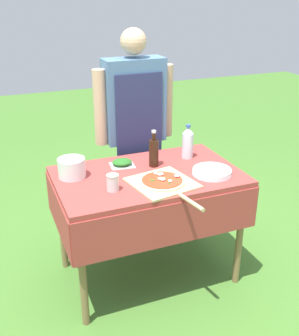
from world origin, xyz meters
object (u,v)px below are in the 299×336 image
object	(u,v)px
mixing_tub	(72,168)
plate_stack	(212,172)
oil_bottle	(154,152)
herb_container	(122,163)
pizza_on_peel	(163,183)
water_bottle	(188,142)
person_cook	(135,121)
prep_table	(148,188)
sauce_jar	(113,184)

from	to	relation	value
mixing_tub	plate_stack	world-z (taller)	mixing_tub
oil_bottle	herb_container	distance (m)	0.23
oil_bottle	mixing_tub	xyz separation A→B (m)	(-0.55, 0.03, -0.04)
pizza_on_peel	water_bottle	distance (m)	0.49
plate_stack	person_cook	bearing A→B (deg)	110.53
prep_table	herb_container	xyz separation A→B (m)	(-0.11, 0.19, 0.12)
prep_table	herb_container	distance (m)	0.26
oil_bottle	water_bottle	world-z (taller)	oil_bottle
person_cook	water_bottle	distance (m)	0.48
person_cook	mixing_tub	world-z (taller)	person_cook
pizza_on_peel	sauce_jar	world-z (taller)	sauce_jar
person_cook	pizza_on_peel	world-z (taller)	person_cook
oil_bottle	plate_stack	xyz separation A→B (m)	(0.30, -0.27, -0.08)
prep_table	plate_stack	distance (m)	0.43
pizza_on_peel	plate_stack	xyz separation A→B (m)	(0.36, 0.02, 0.00)
prep_table	water_bottle	world-z (taller)	water_bottle
oil_bottle	mixing_tub	bearing A→B (deg)	176.88
prep_table	mixing_tub	xyz separation A→B (m)	(-0.47, 0.14, 0.16)
oil_bottle	water_bottle	distance (m)	0.29
prep_table	person_cook	bearing A→B (deg)	78.47
person_cook	pizza_on_peel	distance (m)	0.77
prep_table	herb_container	world-z (taller)	herb_container
prep_table	oil_bottle	bearing A→B (deg)	52.09
mixing_tub	sauce_jar	xyz separation A→B (m)	(0.18, -0.28, -0.02)
water_bottle	sauce_jar	world-z (taller)	water_bottle
herb_container	person_cook	bearing A→B (deg)	58.17
prep_table	person_cook	world-z (taller)	person_cook
mixing_tub	sauce_jar	size ratio (longest dim) A/B	1.74
herb_container	mixing_tub	bearing A→B (deg)	-171.36
person_cook	mixing_tub	xyz separation A→B (m)	(-0.58, -0.42, -0.12)
oil_bottle	mixing_tub	world-z (taller)	oil_bottle
oil_bottle	herb_container	world-z (taller)	oil_bottle
pizza_on_peel	sauce_jar	xyz separation A→B (m)	(-0.31, 0.04, 0.03)
water_bottle	herb_container	xyz separation A→B (m)	(-0.48, 0.03, -0.09)
sauce_jar	person_cook	bearing A→B (deg)	60.48
pizza_on_peel	mixing_tub	world-z (taller)	mixing_tub
sauce_jar	pizza_on_peel	bearing A→B (deg)	-7.25
herb_container	mixing_tub	size ratio (longest dim) A/B	0.99
herb_container	mixing_tub	distance (m)	0.36
oil_bottle	plate_stack	bearing A→B (deg)	-41.99
pizza_on_peel	oil_bottle	bearing A→B (deg)	69.01
prep_table	sauce_jar	world-z (taller)	sauce_jar
prep_table	plate_stack	bearing A→B (deg)	-22.67
herb_container	plate_stack	xyz separation A→B (m)	(0.50, -0.35, -0.01)
plate_stack	mixing_tub	bearing A→B (deg)	160.63
herb_container	mixing_tub	world-z (taller)	mixing_tub
person_cook	water_bottle	size ratio (longest dim) A/B	6.77
water_bottle	plate_stack	bearing A→B (deg)	-86.68
pizza_on_peel	plate_stack	size ratio (longest dim) A/B	2.38
person_cook	plate_stack	distance (m)	0.79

